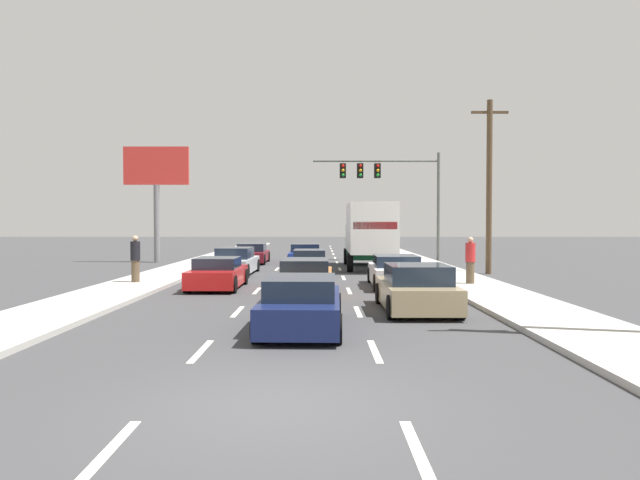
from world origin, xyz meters
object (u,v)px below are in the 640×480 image
object	(u,v)px
car_maroon	(255,254)
car_orange	(309,278)
car_tan	(419,290)
car_gray	(312,263)
box_truck	(372,232)
car_silver	(238,262)
pedestrian_near_corner	(138,259)
car_red	(221,274)
car_blue	(308,255)
car_navy	(304,304)
traffic_signal_mast	(384,178)
utility_pole_mid	(492,184)
pedestrian_mid_block	(473,260)
roadside_billboard	(159,180)
car_white	(398,272)

from	to	relation	value
car_maroon	car_orange	world-z (taller)	car_orange
car_orange	car_tan	world-z (taller)	car_tan
car_gray	box_truck	size ratio (longest dim) A/B	0.51
car_silver	car_tan	bearing A→B (deg)	-59.51
car_orange	pedestrian_near_corner	distance (m)	7.60
car_red	car_blue	world-z (taller)	car_blue
car_red	car_blue	xyz separation A→B (m)	(3.03, 12.68, 0.03)
car_navy	car_red	bearing A→B (deg)	112.47
car_gray	car_navy	xyz separation A→B (m)	(0.08, -14.74, 0.03)
traffic_signal_mast	utility_pole_mid	distance (m)	10.95
pedestrian_mid_block	roadside_billboard	bearing A→B (deg)	139.37
car_blue	box_truck	distance (m)	4.88
car_maroon	pedestrian_near_corner	size ratio (longest dim) A/B	2.23
car_blue	car_navy	size ratio (longest dim) A/B	0.96
roadside_billboard	pedestrian_mid_block	size ratio (longest dim) A/B	4.01
car_silver	roadside_billboard	bearing A→B (deg)	126.25
car_red	pedestrian_mid_block	distance (m)	9.82
car_tan	pedestrian_near_corner	size ratio (longest dim) A/B	2.18
car_tan	box_truck	bearing A→B (deg)	90.16
traffic_signal_mast	car_red	bearing A→B (deg)	-116.04
car_silver	utility_pole_mid	size ratio (longest dim) A/B	0.55
car_navy	pedestrian_mid_block	distance (m)	10.97
traffic_signal_mast	car_blue	bearing A→B (deg)	-143.42
car_orange	pedestrian_near_corner	world-z (taller)	pedestrian_near_corner
car_silver	pedestrian_near_corner	xyz separation A→B (m)	(-3.27, -4.92, 0.47)
utility_pole_mid	car_blue	bearing A→B (deg)	145.14
car_maroon	car_tan	world-z (taller)	car_tan
car_white	car_maroon	bearing A→B (deg)	118.44
car_blue	car_gray	world-z (taller)	car_blue
car_red	car_navy	world-z (taller)	car_navy
car_red	car_tan	xyz separation A→B (m)	(6.65, -5.65, 0.06)
car_white	utility_pole_mid	bearing A→B (deg)	47.14
box_truck	car_white	size ratio (longest dim) A/B	1.91
car_white	car_navy	bearing A→B (deg)	-110.69
car_blue	car_white	size ratio (longest dim) A/B	1.02
car_maroon	box_truck	bearing A→B (deg)	-31.03
car_white	pedestrian_near_corner	size ratio (longest dim) A/B	2.34
box_truck	car_navy	bearing A→B (deg)	-99.80
box_truck	roadside_billboard	distance (m)	14.22
car_maroon	box_truck	xyz separation A→B (m)	(6.93, -4.17, 1.45)
car_white	pedestrian_mid_block	distance (m)	2.96
car_blue	car_tan	world-z (taller)	car_tan
car_maroon	car_silver	bearing A→B (deg)	-89.21
car_orange	car_white	xyz separation A→B (m)	(3.45, 2.61, -0.01)
traffic_signal_mast	utility_pole_mid	bearing A→B (deg)	-67.42
car_red	roadside_billboard	xyz separation A→B (m)	(-6.41, 14.45, 4.65)
utility_pole_mid	roadside_billboard	size ratio (longest dim) A/B	1.16
car_red	traffic_signal_mast	xyz separation A→B (m)	(8.00, 16.37, 4.91)
pedestrian_near_corner	car_orange	bearing A→B (deg)	-24.37
car_tan	pedestrian_mid_block	distance (m)	6.97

